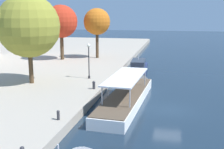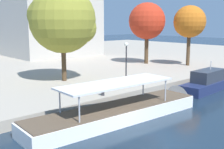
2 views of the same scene
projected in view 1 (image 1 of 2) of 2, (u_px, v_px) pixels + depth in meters
ground_plane at (168, 110)px, 26.22m from camera, size 220.00×220.00×0.00m
tour_boat_1 at (128, 97)px, 28.64m from camera, size 15.15×3.68×3.80m
motor_yacht_2 at (139, 69)px, 41.54m from camera, size 10.27×2.72×3.71m
mooring_bollard_0 at (58, 115)px, 21.48m from camera, size 0.23×0.23×0.74m
mooring_bollard_1 at (94, 85)px, 30.01m from camera, size 0.31×0.31×0.85m
lamp_post at (89, 57)px, 34.34m from camera, size 0.40×0.40×4.14m
tree_0 at (28, 26)px, 31.31m from camera, size 6.79×6.79×9.69m
tree_1 at (97, 22)px, 49.10m from camera, size 4.46×4.46×8.39m
tree_2 at (61, 22)px, 47.15m from camera, size 5.33×5.33×8.91m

